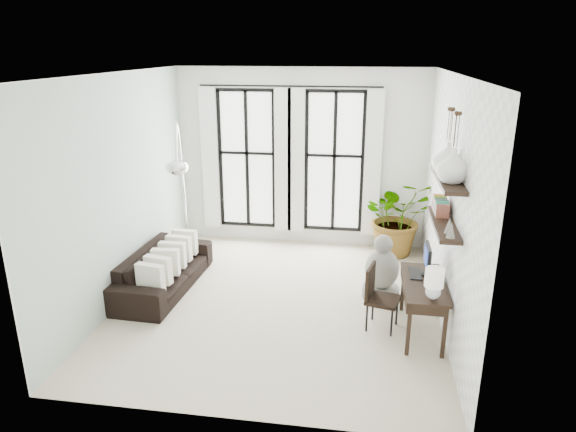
% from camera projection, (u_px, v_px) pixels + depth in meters
% --- Properties ---
extents(floor, '(5.00, 5.00, 0.00)m').
position_uv_depth(floor, '(279.00, 302.00, 7.44)').
color(floor, beige).
rests_on(floor, ground).
extents(ceiling, '(5.00, 5.00, 0.00)m').
position_uv_depth(ceiling, '(277.00, 74.00, 6.44)').
color(ceiling, white).
rests_on(ceiling, wall_back).
extents(wall_left, '(0.00, 5.00, 5.00)m').
position_uv_depth(wall_left, '(122.00, 189.00, 7.26)').
color(wall_left, '#A7BBAF').
rests_on(wall_left, floor).
extents(wall_right, '(0.00, 5.00, 5.00)m').
position_uv_depth(wall_right, '(450.00, 203.00, 6.62)').
color(wall_right, white).
rests_on(wall_right, floor).
extents(wall_back, '(4.50, 0.00, 4.50)m').
position_uv_depth(wall_back, '(301.00, 158.00, 9.29)').
color(wall_back, white).
rests_on(wall_back, floor).
extents(windows, '(3.26, 0.13, 2.65)m').
position_uv_depth(windows, '(290.00, 161.00, 9.26)').
color(windows, white).
rests_on(windows, wall_back).
extents(wall_shelves, '(0.25, 1.30, 0.60)m').
position_uv_depth(wall_shelves, '(445.00, 205.00, 6.12)').
color(wall_shelves, black).
rests_on(wall_shelves, wall_right).
extents(sofa, '(0.92, 2.13, 0.61)m').
position_uv_depth(sofa, '(164.00, 270.00, 7.78)').
color(sofa, black).
rests_on(sofa, floor).
extents(throw_pillows, '(0.40, 1.52, 0.40)m').
position_uv_depth(throw_pillows, '(169.00, 258.00, 7.70)').
color(throw_pillows, silver).
rests_on(throw_pillows, sofa).
extents(plant, '(1.50, 1.38, 1.38)m').
position_uv_depth(plant, '(398.00, 216.00, 8.99)').
color(plant, '#2D7228').
rests_on(plant, floor).
extents(desk, '(0.51, 1.21, 1.11)m').
position_uv_depth(desk, '(424.00, 286.00, 6.39)').
color(desk, black).
rests_on(desk, floor).
extents(desk_chair, '(0.49, 0.49, 0.85)m').
position_uv_depth(desk_chair, '(377.00, 293.00, 6.64)').
color(desk_chair, black).
rests_on(desk_chair, floor).
extents(arc_lamp, '(0.75, 1.65, 2.45)m').
position_uv_depth(arc_lamp, '(179.00, 158.00, 7.91)').
color(arc_lamp, silver).
rests_on(arc_lamp, floor).
extents(buddha, '(0.54, 0.54, 0.98)m').
position_uv_depth(buddha, '(382.00, 272.00, 7.46)').
color(buddha, gray).
rests_on(buddha, floor).
extents(vase_a, '(0.37, 0.37, 0.38)m').
position_uv_depth(vase_a, '(453.00, 166.00, 5.68)').
color(vase_a, white).
rests_on(vase_a, shelf_upper).
extents(vase_b, '(0.37, 0.37, 0.38)m').
position_uv_depth(vase_b, '(448.00, 158.00, 6.06)').
color(vase_b, white).
rests_on(vase_b, shelf_upper).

